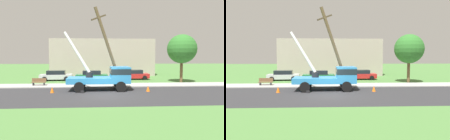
% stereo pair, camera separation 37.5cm
% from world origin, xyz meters
% --- Properties ---
extents(ground_plane, '(120.00, 120.00, 0.00)m').
position_xyz_m(ground_plane, '(0.00, 12.00, 0.00)').
color(ground_plane, '#477538').
extents(road_asphalt, '(80.00, 8.40, 0.01)m').
position_xyz_m(road_asphalt, '(0.00, 0.00, 0.00)').
color(road_asphalt, '#2B2B2D').
rests_on(road_asphalt, ground).
extents(sidewalk_strip, '(80.00, 2.87, 0.10)m').
position_xyz_m(sidewalk_strip, '(0.00, 5.64, 0.05)').
color(sidewalk_strip, '#9E9E99').
rests_on(sidewalk_strip, ground).
extents(utility_truck, '(6.82, 3.21, 5.98)m').
position_xyz_m(utility_truck, '(0.33, 2.64, 1.41)').
color(utility_truck, '#2D84C6').
rests_on(utility_truck, ground).
extents(leaning_utility_pole, '(3.51, 2.32, 8.46)m').
position_xyz_m(leaning_utility_pole, '(0.54, 3.83, 4.32)').
color(leaning_utility_pole, brown).
rests_on(leaning_utility_pole, ground).
extents(traffic_cone_ahead, '(0.36, 0.36, 0.56)m').
position_xyz_m(traffic_cone_ahead, '(4.27, 1.54, 0.28)').
color(traffic_cone_ahead, orange).
rests_on(traffic_cone_ahead, ground).
extents(traffic_cone_behind, '(0.36, 0.36, 0.56)m').
position_xyz_m(traffic_cone_behind, '(-4.86, 1.37, 0.28)').
color(traffic_cone_behind, orange).
rests_on(traffic_cone_behind, ground).
extents(parked_sedan_silver, '(4.54, 2.26, 1.42)m').
position_xyz_m(parked_sedan_silver, '(-6.52, 10.98, 0.71)').
color(parked_sedan_silver, '#B7B7BF').
rests_on(parked_sedan_silver, ground).
extents(parked_sedan_green, '(4.48, 2.16, 1.42)m').
position_xyz_m(parked_sedan_green, '(-1.53, 10.54, 0.71)').
color(parked_sedan_green, '#1E6638').
rests_on(parked_sedan_green, ground).
extents(parked_sedan_red, '(4.40, 2.02, 1.42)m').
position_xyz_m(parked_sedan_red, '(4.59, 11.59, 0.71)').
color(parked_sedan_red, '#B21E1E').
rests_on(parked_sedan_red, ground).
extents(park_bench, '(1.60, 0.45, 0.90)m').
position_xyz_m(park_bench, '(-7.36, 5.70, 0.46)').
color(park_bench, brown).
rests_on(park_bench, ground).
extents(roadside_tree_near, '(3.72, 3.72, 6.22)m').
position_xyz_m(roadside_tree_near, '(10.16, 7.74, 4.33)').
color(roadside_tree_near, brown).
rests_on(roadside_tree_near, ground).
extents(lowrise_building_backdrop, '(18.00, 6.00, 6.40)m').
position_xyz_m(lowrise_building_backdrop, '(0.16, 19.46, 3.20)').
color(lowrise_building_backdrop, '#A5998C').
rests_on(lowrise_building_backdrop, ground).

